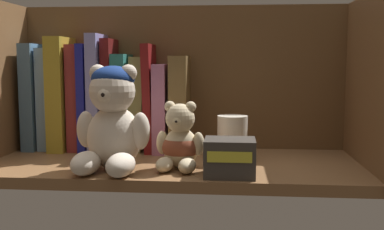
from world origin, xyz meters
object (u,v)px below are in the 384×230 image
book_2 (64,94)px  teddy_bear_smaller (180,143)px  book_0 (36,97)px  book_10 (163,107)px  teddy_bear_larger (112,120)px  book_11 (179,104)px  book_4 (90,97)px  pillar_candle (232,138)px  book_1 (50,99)px  book_5 (100,92)px  small_product_box (230,157)px  book_6 (111,95)px  book_9 (151,98)px  book_3 (79,97)px  book_7 (124,102)px  book_8 (139,104)px

book_2 → teddy_bear_smaller: size_ratio=2.00×
book_0 → book_10: (28.04, 0.00, -2.16)cm
teddy_bear_larger → book_2: bearing=128.9°
book_11 → teddy_bear_larger: 21.72cm
book_4 → pillar_candle: 33.28cm
book_1 → book_5: book_5 is taller
book_10 → book_4: bearing=180.0°
book_5 → book_1: bearing=180.0°
book_1 → small_product_box: book_1 is taller
book_11 → teddy_bear_larger: bearing=-115.9°
book_0 → book_1: bearing=0.0°
book_6 → book_9: bearing=0.0°
book_1 → book_9: bearing=0.0°
book_3 → book_5: 4.81cm
book_3 → book_10: size_ratio=1.22×
book_7 → book_8: (3.28, 0.00, -0.29)cm
book_0 → book_10: size_ratio=1.23×
book_1 → book_10: 25.11cm
book_2 → small_product_box: book_2 is taller
book_2 → small_product_box: (36.24, -21.99, -8.91)cm
book_0 → book_2: 6.37cm
book_8 → book_6: bearing=180.0°
book_6 → small_product_box: size_ratio=2.82×
book_0 → book_8: 22.81cm
book_7 → teddy_bear_larger: book_7 is taller
book_3 → book_8: (13.17, 0.00, -1.28)cm
book_11 → book_8: bearing=180.0°
book_10 → pillar_candle: 18.55cm
teddy_bear_larger → teddy_bear_smaller: (11.66, 1.92, -4.03)cm
book_6 → book_3: bearing=180.0°
pillar_candle → book_7: bearing=156.9°
book_9 → teddy_bear_smaller: size_ratio=1.87×
pillar_candle → book_11: bearing=138.7°
book_1 → book_4: size_ratio=0.96×
book_4 → teddy_bear_larger: bearing=-62.5°
book_6 → book_11: (14.79, 0.00, -1.80)cm
book_8 → book_5: bearing=180.0°
book_1 → teddy_bear_larger: book_1 is taller
book_7 → pillar_candle: 26.13cm
book_1 → pillar_candle: book_1 is taller
book_0 → book_8: bearing=0.0°
book_10 → book_6: bearing=180.0°
book_6 → book_11: size_ratio=1.18×
book_7 → book_0: bearing=180.0°
book_10 → book_11: book_11 is taller
book_4 → book_8: book_4 is taller
book_0 → book_11: size_ratio=1.13×
book_6 → book_8: (6.00, 0.00, -1.89)cm
book_4 → teddy_bear_larger: book_4 is taller
book_7 → pillar_candle: bearing=-23.1°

